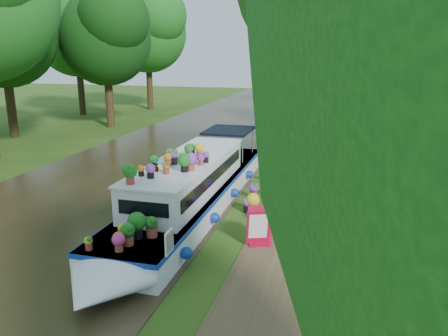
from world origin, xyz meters
TOP-DOWN VIEW (x-y plane):
  - ground at (0.00, 0.00)m, footprint 100.00×100.00m
  - canal_water at (-6.00, 0.00)m, footprint 10.00×100.00m
  - towpath at (1.20, 0.00)m, footprint 2.20×100.00m
  - plant_boat at (-2.25, -0.70)m, footprint 2.29×13.52m
  - tree_near_overhang at (3.79, 3.06)m, footprint 5.52×5.28m
  - tree_near_mid at (4.48, 15.08)m, footprint 6.90×6.60m
  - tree_near_far at (3.98, 26.09)m, footprint 7.59×7.26m
  - tree_far_c at (-13.52, 14.08)m, footprint 7.13×6.82m
  - tree_far_d at (-15.02, 24.10)m, footprint 8.05×7.70m
  - tree_far_g at (-17.52, 9.09)m, footprint 7.36×7.04m
  - tree_far_h at (-19.02, 19.09)m, footprint 7.82×7.48m
  - second_boat at (-1.80, 15.49)m, footprint 2.72×6.46m
  - sandwich_board at (0.49, -2.61)m, footprint 0.73×0.75m
  - pedestrian_pink at (1.73, 16.47)m, footprint 0.64×0.49m
  - pedestrian_dark at (1.90, 19.69)m, footprint 0.85×0.73m
  - verge_plant at (0.05, -0.80)m, footprint 0.50×0.47m

SIDE VIEW (x-z plane):
  - ground at x=0.00m, z-range 0.00..0.00m
  - canal_water at x=-6.00m, z-range 0.00..0.02m
  - towpath at x=1.20m, z-range 0.00..0.03m
  - verge_plant at x=0.05m, z-range 0.00..0.44m
  - second_boat at x=-1.80m, z-range -0.11..1.09m
  - sandwich_board at x=0.49m, z-range -0.02..1.05m
  - pedestrian_dark at x=1.90m, z-range 0.03..1.54m
  - pedestrian_pink at x=1.73m, z-range 0.03..1.61m
  - plant_boat at x=-2.25m, z-range -0.29..1.99m
  - tree_near_mid at x=4.48m, z-range 1.74..11.14m
  - tree_far_c at x=-13.52m, z-range 1.73..11.32m
  - tree_near_overhang at x=3.79m, z-range 2.11..11.10m
  - tree_far_g at x=-17.52m, z-range 1.81..11.76m
  - tree_near_far at x=3.98m, z-range 1.90..12.20m
  - tree_far_h at x=-19.02m, z-range 1.89..12.38m
  - tree_far_d at x=-15.02m, z-range 1.97..12.82m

